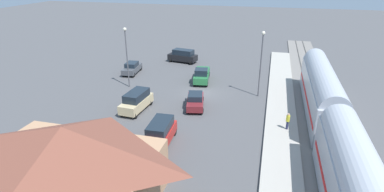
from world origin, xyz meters
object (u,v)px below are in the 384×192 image
(pickup_green, at_px, (202,75))
(suv_red, at_px, (160,133))
(pedestrian_on_platform, at_px, (288,120))
(light_pole_lot_center, at_px, (126,51))
(sedan_maroon, at_px, (195,101))
(light_pole_near_platform, at_px, (261,57))
(station_building, at_px, (68,165))
(sedan_charcoal, at_px, (132,68))
(suv_tan, at_px, (136,101))
(suv_black, at_px, (183,56))

(pickup_green, height_order, suv_red, suv_red)
(pedestrian_on_platform, height_order, light_pole_lot_center, light_pole_lot_center)
(pickup_green, bearing_deg, light_pole_lot_center, 26.73)
(sedan_maroon, bearing_deg, light_pole_near_platform, -141.78)
(pedestrian_on_platform, bearing_deg, sedan_maroon, -17.99)
(station_building, xyz_separation_m, sedan_charcoal, (8.17, -27.18, -2.17))
(station_building, bearing_deg, suv_tan, -82.63)
(suv_red, bearing_deg, pickup_green, -89.51)
(sedan_charcoal, relative_size, light_pole_near_platform, 0.57)
(pickup_green, bearing_deg, pedestrian_on_platform, 133.21)
(suv_tan, bearing_deg, light_pole_lot_center, -58.37)
(suv_black, bearing_deg, sedan_maroon, 110.63)
(pickup_green, bearing_deg, station_building, 83.39)
(suv_tan, height_order, suv_red, same)
(suv_black, distance_m, light_pole_near_platform, 18.71)
(pedestrian_on_platform, height_order, sedan_charcoal, pedestrian_on_platform)
(station_building, xyz_separation_m, sedan_maroon, (-4.34, -17.37, -2.17))
(pedestrian_on_platform, height_order, suv_red, suv_red)
(pedestrian_on_platform, relative_size, light_pole_near_platform, 0.21)
(suv_red, bearing_deg, pedestrian_on_platform, -154.78)
(sedan_maroon, height_order, suv_black, suv_black)
(station_building, height_order, suv_tan, station_building)
(pedestrian_on_platform, distance_m, light_pole_lot_center, 22.26)
(station_building, relative_size, suv_red, 2.44)
(light_pole_near_platform, height_order, light_pole_lot_center, light_pole_near_platform)
(station_building, distance_m, suv_red, 9.49)
(light_pole_near_platform, bearing_deg, suv_tan, 30.57)
(station_building, height_order, suv_red, station_building)
(station_building, bearing_deg, suv_black, -86.21)
(sedan_charcoal, bearing_deg, sedan_maroon, 141.89)
(suv_tan, distance_m, sedan_charcoal, 13.68)
(suv_tan, distance_m, suv_red, 8.11)
(station_building, relative_size, light_pole_near_platform, 1.48)
(pickup_green, relative_size, suv_tan, 1.12)
(suv_black, distance_m, suv_red, 26.91)
(suv_tan, height_order, light_pole_lot_center, light_pole_lot_center)
(pickup_green, height_order, suv_black, suv_black)
(pedestrian_on_platform, bearing_deg, pickup_green, -46.79)
(pickup_green, distance_m, light_pole_near_platform, 9.78)
(pickup_green, relative_size, suv_black, 1.09)
(suv_red, bearing_deg, sedan_maroon, -97.57)
(suv_black, xyz_separation_m, light_pole_near_platform, (-13.52, 12.30, 3.98))
(light_pole_near_platform, bearing_deg, light_pole_lot_center, 3.58)
(suv_black, relative_size, light_pole_near_platform, 0.63)
(sedan_maroon, distance_m, suv_red, 8.72)
(station_building, bearing_deg, light_pole_near_platform, -116.19)
(station_building, xyz_separation_m, suv_red, (-3.20, -8.73, -1.90))
(suv_tan, bearing_deg, pickup_green, -113.87)
(pickup_green, bearing_deg, suv_black, -58.62)
(pedestrian_on_platform, bearing_deg, light_pole_near_platform, -69.14)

